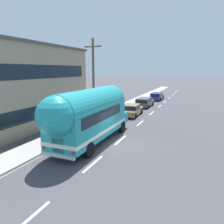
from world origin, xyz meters
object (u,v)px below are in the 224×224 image
car_second (144,102)px  car_third (157,96)px  utility_pole (93,80)px  car_lead (131,109)px  painted_bus (88,114)px

car_second → car_third: same height
utility_pole → car_second: size_ratio=1.85×
car_third → car_lead: bearing=-91.0°
utility_pole → car_second: bearing=78.2°
painted_bus → car_lead: painted_bus is taller
painted_bus → car_third: size_ratio=2.27×
car_lead → car_second: 6.54m
car_third → car_second: bearing=-92.3°
painted_bus → car_second: painted_bus is taller
car_third → utility_pole: bearing=-97.9°
utility_pole → painted_bus: 6.81m
utility_pole → car_lead: 6.72m
car_second → car_third: (0.31, 7.98, 0.00)m
car_lead → painted_bus: bearing=-89.2°
utility_pole → car_third: (2.73, 19.57, -3.64)m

